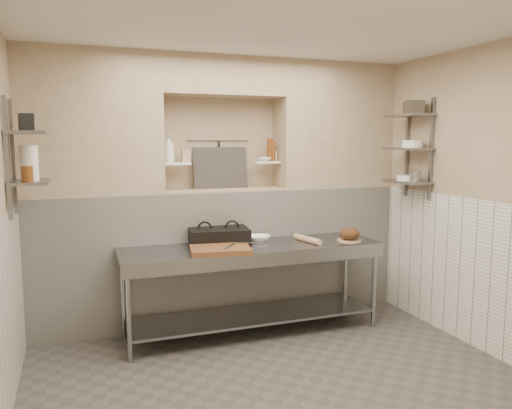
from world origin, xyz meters
name	(u,v)px	position (x,y,z in m)	size (l,w,h in m)	color
floor	(287,395)	(0.00, 0.00, -0.05)	(4.00, 3.90, 0.10)	#4D4844
ceiling	(290,11)	(0.00, 0.00, 2.85)	(4.00, 3.90, 0.10)	silver
wall_right	(500,201)	(2.05, 0.00, 1.40)	(0.10, 3.90, 2.80)	tan
wall_back	(217,189)	(0.00, 2.00, 1.40)	(4.00, 0.10, 2.80)	tan
wall_front	(504,284)	(0.00, -2.00, 1.40)	(4.00, 0.10, 2.80)	tan
backwall_lower	(224,254)	(0.00, 1.75, 0.70)	(4.00, 0.40, 1.40)	white
alcove_sill	(223,190)	(0.00, 1.75, 1.41)	(1.30, 0.40, 0.02)	tan
backwall_pillar_left	(91,124)	(-1.33, 1.75, 2.10)	(1.35, 0.40, 1.40)	tan
backwall_pillar_right	(333,126)	(1.33, 1.75, 2.10)	(1.35, 0.40, 1.40)	tan
backwall_header	(222,77)	(0.00, 1.75, 2.60)	(1.30, 0.40, 0.40)	tan
wainscot_right	(490,279)	(1.99, 0.00, 0.70)	(0.02, 3.90, 1.40)	white
alcove_shelf_left	(176,164)	(-0.50, 1.75, 1.70)	(0.28, 0.16, 0.03)	white
alcove_shelf_right	(266,162)	(0.50, 1.75, 1.70)	(0.28, 0.16, 0.03)	white
utensil_rail	(218,139)	(0.00, 1.92, 1.95)	(0.02, 0.02, 0.70)	gray
hanging_steel	(219,155)	(0.00, 1.90, 1.78)	(0.02, 0.02, 0.30)	black
splash_panel	(220,168)	(0.00, 1.85, 1.64)	(0.60, 0.02, 0.45)	#383330
shelf_rail_left_a	(13,157)	(-1.98, 1.25, 1.80)	(0.03, 0.03, 0.95)	slate
shelf_rail_left_b	(7,158)	(-1.98, 0.85, 1.80)	(0.03, 0.03, 0.95)	slate
wall_shelf_left_lower	(30,182)	(-1.84, 1.05, 1.60)	(0.30, 0.50, 0.03)	slate
wall_shelf_left_upper	(27,133)	(-1.84, 1.05, 2.00)	(0.30, 0.50, 0.03)	slate
shelf_rail_right_a	(407,148)	(1.98, 1.25, 1.85)	(0.03, 0.03, 1.05)	slate
shelf_rail_right_b	(431,149)	(1.98, 0.85, 1.85)	(0.03, 0.03, 1.05)	slate
wall_shelf_right_lower	(407,182)	(1.84, 1.05, 1.50)	(0.30, 0.50, 0.03)	slate
wall_shelf_right_mid	(408,149)	(1.84, 1.05, 1.85)	(0.30, 0.50, 0.03)	slate
wall_shelf_right_upper	(409,115)	(1.84, 1.05, 2.20)	(0.30, 0.50, 0.03)	slate
prep_table	(253,271)	(0.14, 1.18, 0.64)	(2.60, 0.70, 0.90)	gray
panini_press	(219,236)	(-0.15, 1.40, 0.98)	(0.64, 0.50, 0.16)	black
cutting_board	(220,250)	(-0.25, 1.01, 0.92)	(0.55, 0.39, 0.05)	brown
knife_blade	(249,243)	(0.08, 1.12, 0.95)	(0.28, 0.03, 0.01)	gray
tongs	(229,247)	(-0.17, 0.97, 0.96)	(0.02, 0.02, 0.24)	gray
mixing_bowl	(259,238)	(0.29, 1.40, 0.93)	(0.23, 0.23, 0.06)	white
rolling_pin	(307,239)	(0.72, 1.15, 0.93)	(0.06, 0.06, 0.40)	tan
bread_board	(349,240)	(1.16, 1.06, 0.91)	(0.25, 0.25, 0.01)	tan
bread_loaf	(349,234)	(1.16, 1.06, 0.98)	(0.21, 0.21, 0.13)	#4C2D19
bottle_soap	(169,149)	(-0.57, 1.75, 1.85)	(0.11, 0.11, 0.28)	white
jar_alcove	(186,156)	(-0.39, 1.77, 1.78)	(0.09, 0.09, 0.13)	tan
bowl_alcove	(265,159)	(0.47, 1.72, 1.73)	(0.14, 0.14, 0.04)	white
condiment_a	(273,151)	(0.57, 1.74, 1.82)	(0.06, 0.06, 0.21)	#603111
condiment_b	(270,150)	(0.54, 1.75, 1.84)	(0.06, 0.06, 0.25)	#603111
condiment_c	(274,156)	(0.60, 1.78, 1.77)	(0.07, 0.07, 0.12)	white
jug_left	(29,163)	(-1.84, 1.08, 1.76)	(0.14, 0.14, 0.29)	white
jar_left	(27,174)	(-1.84, 0.86, 1.68)	(0.09, 0.09, 0.13)	#603111
box_left_upper	(26,122)	(-1.84, 1.03, 2.08)	(0.10, 0.10, 0.14)	black
bowl_right	(406,178)	(1.84, 1.07, 1.54)	(0.19, 0.19, 0.06)	white
canister_right	(415,176)	(1.84, 0.92, 1.57)	(0.11, 0.11, 0.11)	gray
bowl_right_mid	(412,144)	(1.84, 0.98, 1.90)	(0.21, 0.21, 0.08)	white
basket_right	(414,107)	(1.84, 0.99, 2.28)	(0.17, 0.21, 0.13)	gray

